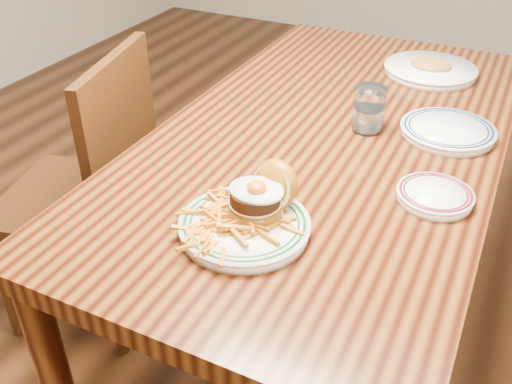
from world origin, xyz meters
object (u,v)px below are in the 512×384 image
at_px(main_plate, 250,215).
at_px(table, 330,159).
at_px(chair_left, 92,189).
at_px(side_plate, 435,195).

bearing_deg(main_plate, table, 104.39).
xyz_separation_m(table, chair_left, (-0.68, -0.21, -0.17)).
bearing_deg(chair_left, side_plate, -13.90).
xyz_separation_m(table, side_plate, (0.31, -0.21, 0.10)).
relative_size(table, side_plate, 9.77).
bearing_deg(chair_left, main_plate, -35.31).
distance_m(table, side_plate, 0.39).
bearing_deg(main_plate, side_plate, 55.11).
bearing_deg(side_plate, main_plate, -157.60).
xyz_separation_m(chair_left, main_plate, (0.67, -0.27, 0.29)).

